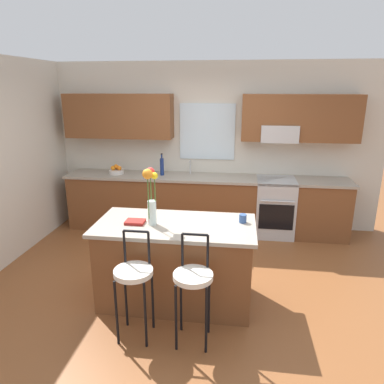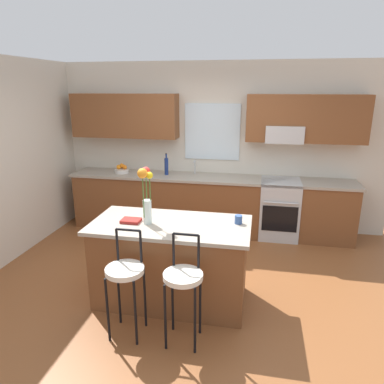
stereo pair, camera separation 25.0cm
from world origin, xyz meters
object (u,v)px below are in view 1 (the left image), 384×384
oven_range (275,207)px  flower_vase (151,193)px  bottle_olive_oil (162,166)px  fruit_bowl_oranges (116,170)px  kitchen_island (176,262)px  bar_stool_middle (193,281)px  cookbook (135,222)px  mug_ceramic (243,218)px  bar_stool_near (134,276)px

oven_range → flower_vase: size_ratio=1.52×
bottle_olive_oil → fruit_bowl_oranges: bearing=179.7°
kitchen_island → bar_stool_middle: 0.71m
cookbook → bottle_olive_oil: size_ratio=0.56×
flower_vase → fruit_bowl_oranges: flower_vase is taller
oven_range → flower_vase: 2.68m
oven_range → bar_stool_middle: (-0.96, -2.67, 0.18)m
bar_stool_middle → mug_ceramic: (0.43, 0.76, 0.33)m
oven_range → bar_stool_middle: bar_stool_middle is taller
bar_stool_middle → fruit_bowl_oranges: 3.17m
oven_range → fruit_bowl_oranges: fruit_bowl_oranges is taller
oven_range → kitchen_island: size_ratio=0.55×
bar_stool_near → cookbook: 0.67m
bar_stool_near → fruit_bowl_oranges: fruit_bowl_oranges is taller
bar_stool_near → mug_ceramic: 1.28m
fruit_bowl_oranges → bottle_olive_oil: (0.78, -0.00, 0.10)m
cookbook → fruit_bowl_oranges: bearing=114.2°
bar_stool_near → fruit_bowl_oranges: 2.93m
bar_stool_near → cookbook: bearing=104.1°
mug_ceramic → oven_range: bearing=74.4°
oven_range → bar_stool_near: 3.07m
bar_stool_middle → flower_vase: (-0.51, 0.58, 0.63)m
flower_vase → bottle_olive_oil: size_ratio=1.69×
kitchen_island → bottle_olive_oil: bearing=106.1°
bar_stool_near → bar_stool_middle: 0.55m
oven_range → kitchen_island: bearing=-121.3°
kitchen_island → bar_stool_middle: bearing=-66.4°
bottle_olive_oil → bar_stool_middle: bearing=-72.1°
oven_range → kitchen_island: same height
bar_stool_near → cookbook: bar_stool_near is taller
oven_range → cookbook: 2.70m
kitchen_island → cookbook: 0.64m
bar_stool_near → fruit_bowl_oranges: size_ratio=4.34×
flower_vase → cookbook: 0.38m
mug_ceramic → bottle_olive_oil: (-1.30, 1.93, 0.10)m
oven_range → mug_ceramic: bearing=-105.6°
bar_stool_middle → mug_ceramic: bar_stool_middle is taller
kitchen_island → bottle_olive_oil: 2.23m
bar_stool_near → flower_vase: bearing=86.4°
flower_vase → mug_ceramic: (0.94, 0.19, -0.30)m
flower_vase → mug_ceramic: flower_vase is taller
bar_stool_middle → mug_ceramic: size_ratio=11.58×
oven_range → bottle_olive_oil: size_ratio=2.57×
oven_range → flower_vase: bearing=-125.2°
bottle_olive_oil → oven_range: bearing=-0.8°
bar_stool_near → bar_stool_middle: bearing=0.0°
kitchen_island → flower_vase: size_ratio=2.79×
kitchen_island → cookbook: bearing=-173.7°
flower_vase → bottle_olive_oil: flower_vase is taller
kitchen_island → flower_vase: bearing=-167.0°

